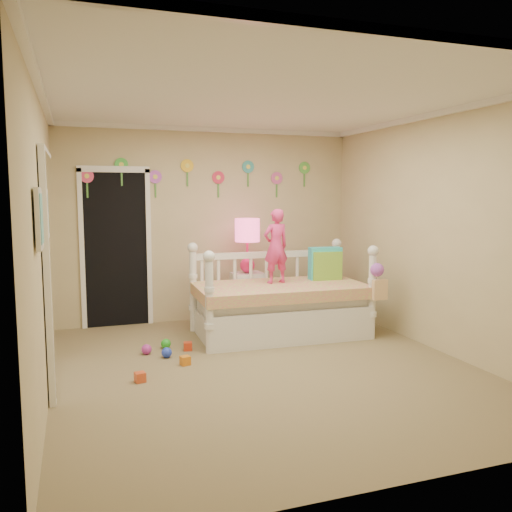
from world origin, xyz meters
name	(u,v)px	position (x,y,z in m)	size (l,w,h in m)	color
floor	(266,368)	(0.00, 0.00, 0.00)	(4.00, 4.50, 0.01)	#7F684C
ceiling	(267,99)	(0.00, 0.00, 2.60)	(4.00, 4.50, 0.01)	white
back_wall	(210,225)	(0.00, 2.25, 1.30)	(4.00, 0.01, 2.60)	tan
left_wall	(43,244)	(-2.00, 0.00, 1.30)	(0.01, 4.50, 2.60)	tan
right_wall	(439,233)	(2.00, 0.00, 1.30)	(0.01, 4.50, 2.60)	tan
crown_molding	(267,102)	(0.00, 0.00, 2.57)	(4.00, 4.50, 0.06)	white
daybed	(280,289)	(0.59, 1.13, 0.56)	(2.08, 1.12, 1.13)	white
pillow_turquoise	(325,263)	(1.27, 1.29, 0.83)	(0.41, 0.14, 0.41)	#27C3AF
pillow_lime	(326,266)	(1.27, 1.25, 0.81)	(0.38, 0.14, 0.36)	#7CB938
child	(276,246)	(0.57, 1.23, 1.08)	(0.33, 0.22, 0.91)	#EF3681
nightstand	(247,298)	(0.41, 1.85, 0.34)	(0.41, 0.31, 0.68)	white
table_lamp	(247,237)	(0.41, 1.85, 1.15)	(0.33, 0.33, 0.72)	#F7216A
closet_doorway	(116,247)	(-1.25, 2.23, 1.03)	(0.90, 0.04, 2.07)	black
flower_decals	(203,177)	(-0.09, 2.24, 1.94)	(3.40, 0.02, 0.50)	#B2668C
mirror_closet	(51,268)	(-1.96, 0.30, 1.05)	(0.07, 1.30, 2.10)	white
wall_picture	(39,219)	(-1.97, -0.90, 1.55)	(0.05, 0.34, 0.42)	white
hanging_bag	(378,283)	(1.58, 0.53, 0.69)	(0.20, 0.16, 0.36)	beige
toy_scatter	(157,360)	(-1.01, 0.43, 0.06)	(0.80, 1.30, 0.11)	#996666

